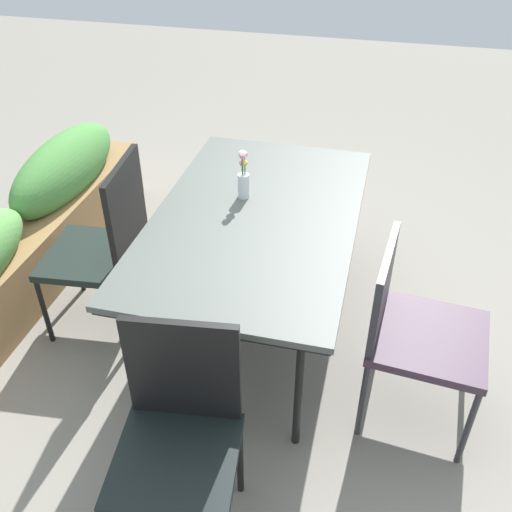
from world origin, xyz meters
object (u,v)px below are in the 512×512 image
(chair_near_left, at_px, (413,325))
(planter_box, at_px, (24,238))
(chair_end_left, at_px, (179,429))
(flower_vase, at_px, (243,178))
(dining_table, at_px, (256,222))
(chair_far_side, at_px, (107,242))

(chair_near_left, height_order, planter_box, chair_near_left)
(chair_end_left, relative_size, flower_vase, 3.63)
(chair_near_left, xyz_separation_m, planter_box, (0.44, 2.22, -0.19))
(chair_near_left, height_order, flower_vase, flower_vase)
(dining_table, distance_m, flower_vase, 0.24)
(chair_far_side, bearing_deg, dining_table, -88.01)
(chair_end_left, height_order, planter_box, chair_end_left)
(flower_vase, relative_size, planter_box, 0.10)
(dining_table, height_order, chair_far_side, chair_far_side)
(dining_table, xyz_separation_m, chair_end_left, (-1.12, 0.01, -0.18))
(dining_table, xyz_separation_m, chair_near_left, (-0.36, -0.79, -0.19))
(chair_near_left, bearing_deg, flower_vase, -114.32)
(chair_near_left, bearing_deg, planter_box, -95.60)
(flower_vase, xyz_separation_m, planter_box, (-0.08, 1.32, -0.53))
(dining_table, relative_size, flower_vase, 6.32)
(dining_table, bearing_deg, chair_near_left, -114.42)
(chair_far_side, distance_m, flower_vase, 0.79)
(flower_vase, height_order, planter_box, flower_vase)
(chair_far_side, relative_size, chair_near_left, 1.12)
(chair_far_side, bearing_deg, flower_vase, -74.75)
(chair_near_left, bearing_deg, chair_end_left, -41.13)
(chair_far_side, bearing_deg, chair_near_left, -104.92)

